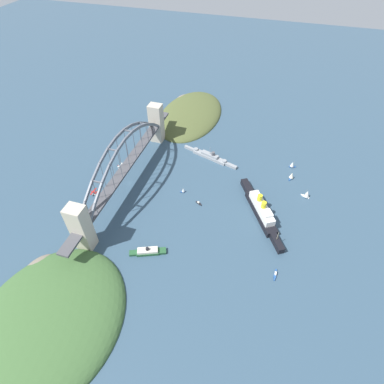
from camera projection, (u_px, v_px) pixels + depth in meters
name	position (u px, v px, depth m)	size (l,w,h in m)	color
ground_plane	(129.00, 183.00, 367.50)	(1400.00, 1400.00, 0.00)	#334C60
harbor_arch_bridge	(125.00, 165.00, 347.88)	(249.19, 16.94, 65.07)	#BCB29E
headland_west_shore	(190.00, 114.00, 479.29)	(153.46, 90.83, 20.85)	#4C562D
headland_east_shore	(48.00, 319.00, 251.39)	(142.26, 119.35, 28.91)	#3D6033
ocean_liner	(261.00, 210.00, 327.71)	(92.39, 58.98, 21.61)	black
naval_cruiser	(210.00, 156.00, 399.76)	(27.93, 76.70, 16.71)	gray
harbor_ferry_steamer	(148.00, 251.00, 295.44)	(19.07, 34.87, 7.80)	#23512D
seaplane_taxiing_near_bridge	(94.00, 192.00, 353.53)	(11.63, 7.20, 4.83)	#B7B7B2
seaplane_second_in_formation	(121.00, 167.00, 386.35)	(11.67, 7.84, 4.84)	#B7B7B2
small_boat_0	(199.00, 203.00, 342.92)	(4.95, 7.92, 2.47)	black
small_boat_1	(275.00, 274.00, 279.60)	(12.15, 2.53, 2.24)	#234C8C
small_boat_2	(292.00, 175.00, 370.45)	(9.52, 6.67, 9.73)	#234C8C
small_boat_3	(307.00, 194.00, 347.43)	(7.21, 9.87, 10.95)	silver
small_boat_4	(292.00, 164.00, 385.74)	(5.79, 8.69, 9.19)	#234C8C
small_boat_5	(183.00, 190.00, 354.32)	(4.43, 5.93, 6.96)	#234C8C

